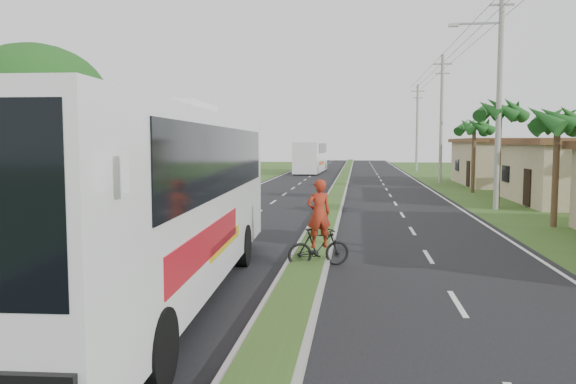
# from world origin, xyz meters

# --- Properties ---
(ground) EXTENTS (180.00, 180.00, 0.00)m
(ground) POSITION_xyz_m (0.00, 0.00, 0.00)
(ground) COLOR #36511D
(ground) RESTS_ON ground
(road_asphalt) EXTENTS (14.00, 160.00, 0.02)m
(road_asphalt) POSITION_xyz_m (0.00, 20.00, 0.01)
(road_asphalt) COLOR black
(road_asphalt) RESTS_ON ground
(median_strip) EXTENTS (1.20, 160.00, 0.18)m
(median_strip) POSITION_xyz_m (0.00, 20.00, 0.10)
(median_strip) COLOR gray
(median_strip) RESTS_ON ground
(lane_edge_left) EXTENTS (0.12, 160.00, 0.01)m
(lane_edge_left) POSITION_xyz_m (-6.70, 20.00, 0.00)
(lane_edge_left) COLOR silver
(lane_edge_left) RESTS_ON ground
(lane_edge_right) EXTENTS (0.12, 160.00, 0.01)m
(lane_edge_right) POSITION_xyz_m (6.70, 20.00, 0.00)
(lane_edge_right) COLOR silver
(lane_edge_right) RESTS_ON ground
(shop_far) EXTENTS (8.60, 11.60, 3.82)m
(shop_far) POSITION_xyz_m (14.00, 36.00, 1.93)
(shop_far) COLOR tan
(shop_far) RESTS_ON ground
(palm_verge_b) EXTENTS (2.40, 2.40, 5.05)m
(palm_verge_b) POSITION_xyz_m (9.40, 12.00, 4.36)
(palm_verge_b) COLOR #473321
(palm_verge_b) RESTS_ON ground
(palm_verge_c) EXTENTS (2.40, 2.40, 5.85)m
(palm_verge_c) POSITION_xyz_m (8.80, 19.00, 5.12)
(palm_verge_c) COLOR #473321
(palm_verge_c) RESTS_ON ground
(palm_verge_d) EXTENTS (2.40, 2.40, 5.25)m
(palm_verge_d) POSITION_xyz_m (9.30, 28.00, 4.55)
(palm_verge_d) COLOR #473321
(palm_verge_d) RESTS_ON ground
(shade_tree) EXTENTS (6.30, 6.00, 7.54)m
(shade_tree) POSITION_xyz_m (-12.11, 10.02, 5.03)
(shade_tree) COLOR #473321
(shade_tree) RESTS_ON ground
(utility_pole_b) EXTENTS (3.20, 0.28, 12.00)m
(utility_pole_b) POSITION_xyz_m (8.47, 18.00, 6.26)
(utility_pole_b) COLOR gray
(utility_pole_b) RESTS_ON ground
(utility_pole_c) EXTENTS (1.60, 0.28, 11.00)m
(utility_pole_c) POSITION_xyz_m (8.50, 38.00, 5.67)
(utility_pole_c) COLOR gray
(utility_pole_c) RESTS_ON ground
(utility_pole_d) EXTENTS (1.60, 0.28, 10.50)m
(utility_pole_d) POSITION_xyz_m (8.50, 58.00, 5.42)
(utility_pole_d) COLOR gray
(utility_pole_d) RESTS_ON ground
(coach_bus_main) EXTENTS (3.52, 13.69, 4.39)m
(coach_bus_main) POSITION_xyz_m (-2.91, -0.53, 2.41)
(coach_bus_main) COLOR white
(coach_bus_main) RESTS_ON ground
(coach_bus_far) EXTENTS (3.02, 12.19, 3.53)m
(coach_bus_far) POSITION_xyz_m (-3.99, 52.62, 2.00)
(coach_bus_far) COLOR white
(coach_bus_far) RESTS_ON ground
(motorcyclist) EXTENTS (1.84, 1.17, 2.45)m
(motorcyclist) POSITION_xyz_m (0.30, 3.27, 0.90)
(motorcyclist) COLOR black
(motorcyclist) RESTS_ON ground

